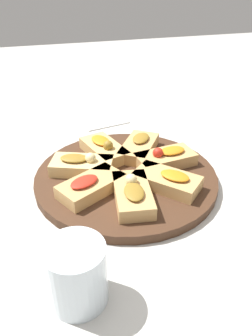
# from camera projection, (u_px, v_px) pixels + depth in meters

# --- Properties ---
(ground_plane) EXTENTS (3.00, 3.00, 0.00)m
(ground_plane) POSITION_uv_depth(u_px,v_px,m) (126.00, 181.00, 0.71)
(ground_plane) COLOR beige
(serving_board) EXTENTS (0.39, 0.39, 0.02)m
(serving_board) POSITION_uv_depth(u_px,v_px,m) (126.00, 177.00, 0.71)
(serving_board) COLOR #422819
(serving_board) RESTS_ON ground_plane
(focaccia_slice_0) EXTENTS (0.13, 0.14, 0.04)m
(focaccia_slice_0) POSITION_uv_depth(u_px,v_px,m) (139.00, 147.00, 0.77)
(focaccia_slice_0) COLOR tan
(focaccia_slice_0) RESTS_ON serving_board
(focaccia_slice_1) EXTENTS (0.10, 0.14, 0.05)m
(focaccia_slice_1) POSITION_uv_depth(u_px,v_px,m) (104.00, 149.00, 0.76)
(focaccia_slice_1) COLOR tan
(focaccia_slice_1) RESTS_ON serving_board
(focaccia_slice_2) EXTENTS (0.15, 0.11, 0.05)m
(focaccia_slice_2) POSITION_uv_depth(u_px,v_px,m) (82.00, 165.00, 0.70)
(focaccia_slice_2) COLOR #DBB775
(focaccia_slice_2) RESTS_ON serving_board
(focaccia_slice_3) EXTENTS (0.15, 0.12, 0.04)m
(focaccia_slice_3) POSITION_uv_depth(u_px,v_px,m) (91.00, 186.00, 0.64)
(focaccia_slice_3) COLOR tan
(focaccia_slice_3) RESTS_ON serving_board
(focaccia_slice_4) EXTENTS (0.09, 0.14, 0.05)m
(focaccia_slice_4) POSITION_uv_depth(u_px,v_px,m) (133.00, 194.00, 0.61)
(focaccia_slice_4) COLOR tan
(focaccia_slice_4) RESTS_ON serving_board
(focaccia_slice_5) EXTENTS (0.14, 0.14, 0.04)m
(focaccia_slice_5) POSITION_uv_depth(u_px,v_px,m) (167.00, 180.00, 0.65)
(focaccia_slice_5) COLOR tan
(focaccia_slice_5) RESTS_ON serving_board
(focaccia_slice_6) EXTENTS (0.14, 0.08, 0.05)m
(focaccia_slice_6) POSITION_uv_depth(u_px,v_px,m) (165.00, 158.00, 0.73)
(focaccia_slice_6) COLOR tan
(focaccia_slice_6) RESTS_ON serving_board
(water_glass) EXTENTS (0.08, 0.08, 0.10)m
(water_glass) POSITION_uv_depth(u_px,v_px,m) (76.00, 274.00, 0.44)
(water_glass) COLOR silver
(water_glass) RESTS_ON ground_plane
(napkin_stack) EXTENTS (0.15, 0.13, 0.01)m
(napkin_stack) POSITION_uv_depth(u_px,v_px,m) (102.00, 119.00, 0.99)
(napkin_stack) COLOR white
(napkin_stack) RESTS_ON ground_plane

